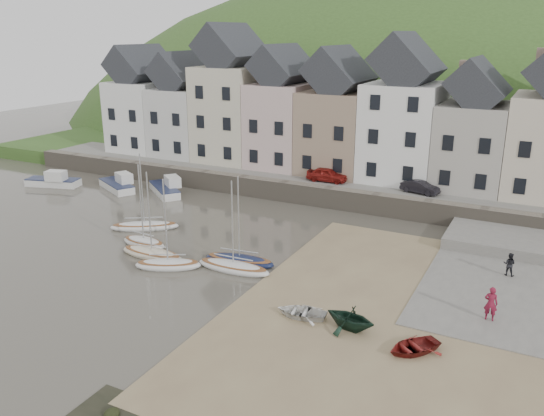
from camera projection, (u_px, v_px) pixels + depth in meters
The scene contains 24 objects.
ground at pixel (229, 278), 35.13m from camera, with size 160.00×160.00×0.00m, color #474237.
quay_land at pixel (378, 164), 62.01m from camera, with size 90.00×30.00×1.50m, color #345120.
quay_street at pixel (342, 181), 52.03m from camera, with size 70.00×7.00×0.10m, color slate.
seawall at pixel (328, 197), 49.26m from camera, with size 70.00×1.20×1.80m, color slate.
beach at pixel (400, 317), 30.34m from camera, with size 18.00×26.00×0.06m, color #7D694C.
slipway at pixel (495, 276), 35.36m from camera, with size 8.00×18.00×0.12m, color slate.
hillside at pixel (391, 235), 93.62m from camera, with size 134.40×84.00×84.00m.
townhouse_terrace at pixel (375, 116), 52.46m from camera, with size 61.05×8.00×13.93m.
sailboat_0 at pixel (145, 226), 43.85m from camera, with size 5.35×4.16×6.32m.
sailboat_1 at pixel (144, 242), 40.43m from camera, with size 3.80×1.73×6.32m.
sailboat_2 at pixel (152, 254), 38.38m from camera, with size 5.03×1.52×6.32m.
sailboat_3 at pixel (168, 264), 36.63m from camera, with size 4.59×3.32×6.32m.
sailboat_4 at pixel (233, 267), 36.22m from camera, with size 5.27×1.73×6.32m.
sailboat_5 at pixel (239, 260), 37.29m from camera, with size 5.10×2.15×6.32m.
motorboat_0 at pixel (118, 184), 54.65m from camera, with size 5.54×3.97×1.70m.
motorboat_1 at pixel (54, 181), 55.90m from camera, with size 5.68×3.17×1.70m.
motorboat_2 at pixel (166, 188), 53.35m from camera, with size 5.38×4.71×1.70m.
rowboat_white at pixel (302, 312), 30.24m from camera, with size 1.97×2.77×0.57m, color silver.
rowboat_green at pixel (350, 317), 28.83m from camera, with size 2.31×2.68×1.41m, color black.
rowboat_red at pixel (413, 346), 26.92m from camera, with size 2.00×2.80×0.58m, color maroon.
person_red at pixel (491, 303), 29.60m from camera, with size 0.70×0.46×1.93m, color maroon.
person_dark at pixel (509, 264), 35.09m from camera, with size 0.74×0.58×1.52m, color black.
car_left at pixel (327, 175), 51.48m from camera, with size 1.53×3.81×1.30m, color maroon.
car_right at pixel (420, 187), 47.74m from camera, with size 1.17×3.35×1.10m, color black.
Camera 1 is at (17.11, -27.29, 14.98)m, focal length 36.53 mm.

